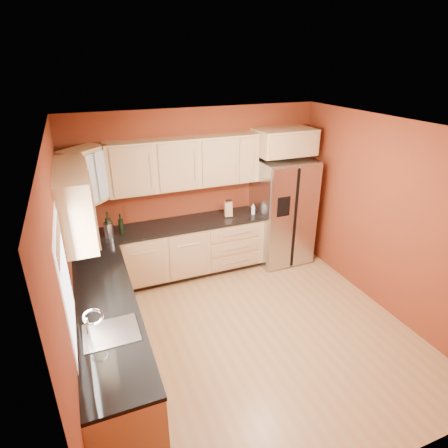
{
  "coord_description": "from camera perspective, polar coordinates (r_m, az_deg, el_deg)",
  "views": [
    {
      "loc": [
        -1.74,
        -3.46,
        3.27
      ],
      "look_at": [
        0.0,
        0.9,
        1.17
      ],
      "focal_mm": 30.0,
      "sensor_mm": 36.0,
      "label": 1
    }
  ],
  "objects": [
    {
      "name": "wall_front",
      "position": [
        3.0,
        22.21,
        -19.08
      ],
      "size": [
        4.0,
        0.04,
        2.6
      ],
      "primitive_type": "cube",
      "color": "maroon",
      "rests_on": "floor"
    },
    {
      "name": "sink_faucet",
      "position": [
        3.69,
        -17.1,
        -13.81
      ],
      "size": [
        0.5,
        0.42,
        0.3
      ],
      "primitive_type": null,
      "color": "silver",
      "rests_on": "countertop_left"
    },
    {
      "name": "wall_left",
      "position": [
        3.99,
        -22.71,
        -7.6
      ],
      "size": [
        0.04,
        4.0,
        2.6
      ],
      "primitive_type": "cube",
      "color": "maroon",
      "rests_on": "floor"
    },
    {
      "name": "corner_upper_cabinet",
      "position": [
        5.33,
        -20.36,
        6.84
      ],
      "size": [
        0.67,
        0.67,
        0.75
      ],
      "primitive_type": "cube",
      "rotation": [
        0.0,
        0.0,
        0.79
      ],
      "color": "tan",
      "rests_on": "wall_back"
    },
    {
      "name": "floor",
      "position": [
        5.07,
        3.9,
        -16.17
      ],
      "size": [
        4.0,
        4.0,
        0.0
      ],
      "primitive_type": "plane",
      "color": "#A67040",
      "rests_on": "ground"
    },
    {
      "name": "window",
      "position": [
        3.43,
        -22.92,
        -8.14
      ],
      "size": [
        0.03,
        0.9,
        1.0
      ],
      "primitive_type": "cube",
      "color": "white",
      "rests_on": "wall_left"
    },
    {
      "name": "base_cabinets_left",
      "position": [
        4.47,
        -16.93,
        -16.48
      ],
      "size": [
        0.6,
        2.8,
        0.88
      ],
      "primitive_type": "cube",
      "color": "tan",
      "rests_on": "floor"
    },
    {
      "name": "soap_dispenser",
      "position": [
        6.1,
        4.46,
        2.26
      ],
      "size": [
        0.07,
        0.07,
        0.18
      ],
      "primitive_type": "cylinder",
      "rotation": [
        0.0,
        0.0,
        0.17
      ],
      "color": "white",
      "rests_on": "countertop_back"
    },
    {
      "name": "upper_cabinets_back",
      "position": [
        5.69,
        -5.96,
        9.23
      ],
      "size": [
        2.3,
        0.33,
        0.75
      ],
      "primitive_type": "cube",
      "color": "tan",
      "rests_on": "wall_back"
    },
    {
      "name": "canister_left",
      "position": [
        5.55,
        -19.31,
        -1.16
      ],
      "size": [
        0.16,
        0.16,
        0.22
      ],
      "primitive_type": "cylinder",
      "rotation": [
        0.0,
        0.0,
        0.27
      ],
      "color": "silver",
      "rests_on": "countertop_back"
    },
    {
      "name": "countertop_left",
      "position": [
        4.19,
        -17.56,
        -11.64
      ],
      "size": [
        0.62,
        2.8,
        0.04
      ],
      "primitive_type": "cube",
      "color": "black",
      "rests_on": "base_cabinets_left"
    },
    {
      "name": "wall_right",
      "position": [
        5.46,
        23.62,
        0.82
      ],
      "size": [
        0.04,
        4.0,
        2.6
      ],
      "primitive_type": "cube",
      "color": "maroon",
      "rests_on": "floor"
    },
    {
      "name": "knife_block",
      "position": [
        6.01,
        0.65,
        2.3
      ],
      "size": [
        0.14,
        0.13,
        0.24
      ],
      "primitive_type": "cube",
      "rotation": [
        0.0,
        0.0,
        -0.19
      ],
      "color": "tan",
      "rests_on": "countertop_back"
    },
    {
      "name": "ceiling",
      "position": [
        3.93,
        4.98,
        14.18
      ],
      "size": [
        4.0,
        4.0,
        0.0
      ],
      "primitive_type": "plane",
      "color": "silver",
      "rests_on": "wall_back"
    },
    {
      "name": "countertop_back",
      "position": [
        5.79,
        -8.02,
        -0.33
      ],
      "size": [
        2.9,
        0.62,
        0.04
      ],
      "primitive_type": "cube",
      "color": "black",
      "rests_on": "base_cabinets_back"
    },
    {
      "name": "canister_right",
      "position": [
        5.56,
        -17.14,
        -0.85
      ],
      "size": [
        0.16,
        0.16,
        0.21
      ],
      "primitive_type": "cylinder",
      "rotation": [
        0.0,
        0.0,
        -0.3
      ],
      "color": "silver",
      "rests_on": "countertop_back"
    },
    {
      "name": "wine_bottle_b",
      "position": [
        5.56,
        -15.43,
        -0.04
      ],
      "size": [
        0.08,
        0.08,
        0.32
      ],
      "primitive_type": null,
      "rotation": [
        0.0,
        0.0,
        0.12
      ],
      "color": "black",
      "rests_on": "countertop_back"
    },
    {
      "name": "refrigerator",
      "position": [
        6.41,
        8.81,
        1.98
      ],
      "size": [
        0.9,
        0.75,
        1.78
      ],
      "primitive_type": "cube",
      "color": "silver",
      "rests_on": "floor"
    },
    {
      "name": "over_fridge_cabinet",
      "position": [
        6.13,
        9.15,
        12.32
      ],
      "size": [
        0.92,
        0.6,
        0.4
      ],
      "primitive_type": "cube",
      "color": "tan",
      "rests_on": "wall_back"
    },
    {
      "name": "wine_bottle_a",
      "position": [
        5.56,
        -17.21,
        -0.01
      ],
      "size": [
        0.11,
        0.11,
        0.36
      ],
      "primitive_type": null,
      "rotation": [
        0.0,
        0.0,
        -0.41
      ],
      "color": "black",
      "rests_on": "countertop_back"
    },
    {
      "name": "wall_back",
      "position": [
        6.06,
        -3.92,
        5.05
      ],
      "size": [
        4.0,
        0.04,
        2.6
      ],
      "primitive_type": "cube",
      "color": "maroon",
      "rests_on": "floor"
    },
    {
      "name": "upper_cabinets_left",
      "position": [
        4.43,
        -21.82,
        3.26
      ],
      "size": [
        0.33,
        1.35,
        0.75
      ],
      "primitive_type": "cube",
      "color": "tan",
      "rests_on": "wall_left"
    },
    {
      "name": "base_cabinets_back",
      "position": [
        6.0,
        -7.79,
        -4.29
      ],
      "size": [
        2.9,
        0.6,
        0.88
      ],
      "primitive_type": "cube",
      "color": "tan",
      "rests_on": "floor"
    }
  ]
}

